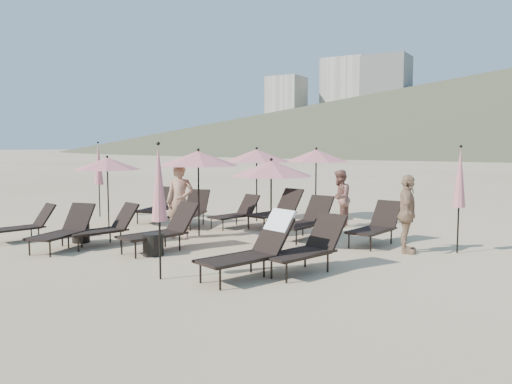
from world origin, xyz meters
The scene contains 27 objects.
ground centered at (0.00, 0.00, 0.00)m, with size 800.00×800.00×0.00m, color #D6BA8C.
hotel_skyline centered at (-93.62, 271.21, 24.18)m, with size 109.00×82.00×55.00m.
lounger_0 centered at (-4.69, -0.33, 0.41)m, with size 0.92×1.60×0.87m.
lounger_1 centered at (-2.54, 0.27, 0.44)m, with size 1.03×1.75×0.94m.
lounger_2 centered at (-3.00, -0.50, 0.45)m, with size 1.02×1.78×0.97m.
lounger_3 centered at (-1.00, 0.50, 0.48)m, with size 1.09×1.89×1.02m.
lounger_4 centered at (2.54, 0.45, 0.47)m, with size 1.12×1.87×1.01m.
lounger_5 centered at (1.90, -0.36, 0.55)m, with size 1.20×1.95×1.14m.
lounger_6 centered at (-4.20, 3.90, 0.47)m, with size 1.09×1.86×1.01m.
lounger_7 centered at (-2.65, 3.57, 0.47)m, with size 1.18×1.87×1.01m.
lounger_8 centered at (-1.43, 4.10, 0.42)m, with size 0.93×1.65×0.89m.
lounger_9 centered at (-0.44, 4.71, 0.50)m, with size 1.06×1.95×1.06m.
lounger_10 centered at (1.08, 3.46, 0.48)m, with size 0.92×1.87×1.03m.
lounger_11 centered at (2.80, 3.65, 0.46)m, with size 0.89×1.78×0.98m.
umbrella_open_0 centered at (-4.60, 2.24, 1.81)m, with size 1.90×1.90×2.05m.
umbrella_open_1 centered at (-1.48, 2.43, 1.99)m, with size 2.09×2.09×2.25m.
umbrella_open_2 centered at (0.95, 1.93, 1.81)m, with size 1.90×1.90×2.04m.
umbrella_open_3 centered at (-1.50, 5.35, 2.02)m, with size 2.13×2.13×2.29m.
umbrella_open_4 centered at (-0.09, 6.60, 2.02)m, with size 2.12×2.12×2.28m.
umbrella_closed_0 centered at (0.59, -1.33, 1.65)m, with size 0.28×0.28×2.37m.
umbrella_closed_1 centered at (4.61, 3.62, 1.62)m, with size 0.27×0.27×2.33m.
umbrella_closed_2 centered at (-6.44, 3.54, 1.72)m, with size 0.29×0.29×2.47m.
side_table_0 centered at (-3.33, 0.22, 0.22)m, with size 0.41×0.41×0.45m, color black.
side_table_1 centered at (-0.84, 0.04, 0.23)m, with size 0.44×0.44×0.47m, color black.
beachgoer_a centered at (-1.62, 1.85, 0.93)m, with size 0.68×0.45×1.86m, color #A9765B.
beachgoer_b centered at (1.08, 5.67, 0.82)m, with size 0.80×0.62×1.64m, color #915B4B.
beachgoer_c centered at (3.66, 3.07, 0.85)m, with size 0.99×0.41×1.70m, color #A77F5F.
Camera 1 is at (6.40, -7.70, 2.28)m, focal length 35.00 mm.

